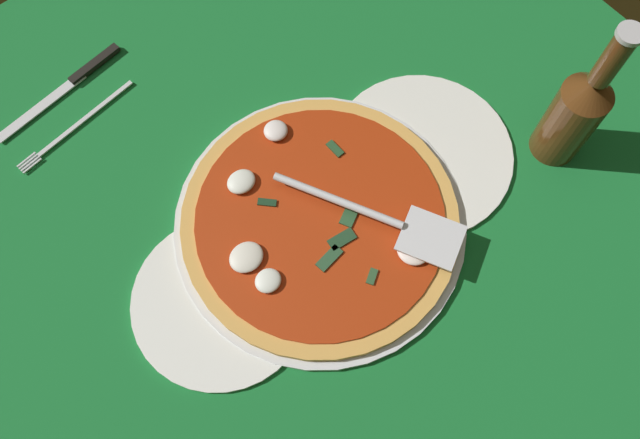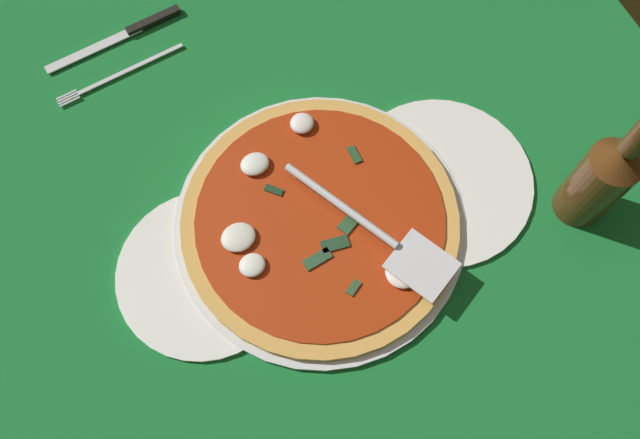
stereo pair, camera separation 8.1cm
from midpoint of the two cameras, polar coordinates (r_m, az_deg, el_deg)
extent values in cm
cube|color=#176C2D|center=(83.70, 1.75, -0.82)|extent=(113.50, 113.50, 0.80)
cube|color=silver|center=(82.63, -18.50, -12.42)|extent=(9.46, 9.46, 0.10)
cube|color=silver|center=(89.44, -21.97, -1.15)|extent=(9.46, 9.46, 0.10)
cube|color=silver|center=(79.08, -9.92, -16.24)|extent=(9.46, 9.46, 0.10)
cube|color=white|center=(84.07, -14.45, -4.19)|extent=(9.46, 9.46, 0.10)
cube|color=white|center=(92.72, -18.19, 6.09)|extent=(9.46, 9.46, 0.10)
cube|color=white|center=(104.12, -21.29, 14.35)|extent=(9.46, 9.46, 0.10)
cube|color=silver|center=(80.58, -6.03, -7.48)|extent=(9.46, 9.46, 0.10)
cube|color=silver|center=(87.54, -10.72, 3.60)|extent=(9.46, 9.46, 0.10)
cube|color=white|center=(97.73, -14.64, 12.69)|extent=(9.46, 9.46, 0.10)
cube|color=white|center=(79.22, 3.05, -10.79)|extent=(9.46, 9.46, 0.10)
cube|color=silver|center=(84.20, -2.53, 0.78)|extent=(9.46, 9.46, 0.10)
cube|color=silver|center=(92.84, -7.28, 10.63)|extent=(9.46, 9.46, 0.10)
cube|color=silver|center=(80.10, 12.37, -13.85)|extent=(9.46, 9.46, 0.10)
cube|color=white|center=(82.90, 6.11, -2.21)|extent=(9.46, 9.46, 0.10)
cube|color=white|center=(89.69, 0.62, 8.19)|extent=(9.46, 9.46, 0.10)
cube|color=white|center=(99.65, -4.14, 16.77)|extent=(9.46, 9.46, 0.10)
cube|color=white|center=(83.16, 21.47, -16.43)|extent=(9.46, 9.46, 0.10)
cube|color=silver|center=(83.75, 14.83, -5.17)|extent=(9.46, 9.46, 0.10)
cube|color=white|center=(88.47, 8.81, 5.47)|extent=(9.46, 9.46, 0.10)
cube|color=white|center=(96.73, 3.46, 14.62)|extent=(9.46, 9.46, 0.10)
cube|color=white|center=(86.67, 23.24, -7.88)|extent=(9.46, 9.46, 0.10)
cube|color=white|center=(89.26, 16.97, 2.63)|extent=(9.46, 9.46, 0.10)
cube|color=silver|center=(95.60, 11.21, 12.12)|extent=(9.46, 9.46, 0.10)
cube|color=white|center=(92.01, 24.77, -0.16)|extent=(9.46, 9.46, 0.10)
cube|color=silver|center=(96.33, 18.85, 9.39)|extent=(9.46, 9.46, 0.10)
cube|color=silver|center=(103.97, 13.34, 17.75)|extent=(9.46, 9.46, 0.10)
cube|color=silver|center=(98.89, 26.11, 6.61)|extent=(9.46, 9.46, 0.10)
cube|color=white|center=(104.64, 20.51, 15.16)|extent=(9.46, 9.46, 0.10)
cube|color=white|center=(107.00, 27.29, 12.42)|extent=(9.46, 9.46, 0.10)
cylinder|color=silver|center=(82.64, 2.79, -0.76)|extent=(37.27, 37.27, 1.16)
cylinder|color=white|center=(81.16, -7.33, -5.08)|extent=(22.06, 22.06, 1.00)
cylinder|color=white|center=(87.32, 13.17, 3.03)|extent=(24.40, 24.40, 1.00)
cylinder|color=#E0A44D|center=(81.59, 2.83, -0.47)|extent=(35.26, 35.26, 1.08)
cylinder|color=#A82D0C|center=(80.95, 2.85, -0.30)|extent=(31.59, 31.59, 0.30)
ellipsoid|color=white|center=(78.21, -3.08, -4.42)|extent=(3.28, 3.02, 1.06)
ellipsoid|color=silver|center=(79.45, -4.36, -1.94)|extent=(4.36, 3.81, 1.12)
ellipsoid|color=white|center=(79.08, 10.22, -4.93)|extent=(4.24, 4.28, 1.10)
ellipsoid|color=white|center=(83.23, -3.02, 4.57)|extent=(3.80, 3.25, 1.24)
ellipsoid|color=white|center=(85.95, 1.11, 8.17)|extent=(3.20, 3.13, 1.28)
cube|color=#17361E|center=(82.08, -1.31, 2.26)|extent=(2.32, 2.37, 0.30)
cube|color=#1E3E24|center=(79.58, 4.24, -2.54)|extent=(3.64, 2.07, 0.30)
cube|color=#264F2D|center=(80.75, 5.53, -0.57)|extent=(3.66, 2.97, 0.30)
cube|color=#274D2F|center=(78.83, 2.70, -3.88)|extent=(3.71, 1.88, 0.30)
cube|color=#2B4F2C|center=(78.12, 5.95, -6.39)|extent=(2.23, 1.86, 0.30)
cube|color=#244A28|center=(84.69, 5.79, 5.39)|extent=(1.08, 2.53, 0.30)
cube|color=silver|center=(78.84, 11.89, -4.34)|extent=(8.90, 9.39, 0.30)
cylinder|color=silver|center=(79.73, 4.74, 0.91)|extent=(8.69, 15.78, 1.00)
cube|color=white|center=(98.35, -14.69, 13.53)|extent=(18.29, 14.78, 0.60)
cube|color=silver|center=(96.24, -14.01, 12.50)|extent=(16.07, 2.33, 0.25)
cube|color=silver|center=(96.35, -19.26, 10.06)|extent=(3.01, 0.54, 0.25)
cube|color=silver|center=(96.08, -19.16, 9.88)|extent=(3.01, 0.54, 0.25)
cube|color=silver|center=(95.82, -19.06, 9.69)|extent=(3.01, 0.54, 0.25)
cube|color=silver|center=(95.56, -18.96, 9.51)|extent=(3.01, 0.54, 0.25)
cube|color=black|center=(100.31, -12.22, 16.56)|extent=(8.46, 2.10, 0.80)
cube|color=silver|center=(99.65, -17.11, 13.95)|extent=(14.72, 2.97, 0.25)
cylinder|color=#543014|center=(86.70, 25.58, 2.39)|extent=(6.36, 6.36, 12.81)
cone|color=#543014|center=(80.30, 27.86, 4.69)|extent=(6.36, 6.36, 3.10)
camera|label=1|loc=(0.04, -87.12, 7.16)|focal=36.26mm
camera|label=2|loc=(0.04, 92.88, -7.16)|focal=36.26mm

